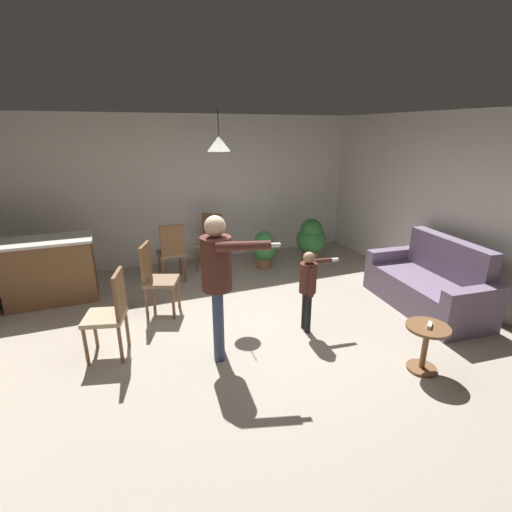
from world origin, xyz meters
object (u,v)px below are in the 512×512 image
Objects in this scene: person_adult at (218,273)px; couch_floral at (429,285)px; dining_chair_spare at (210,239)px; potted_plant_by_wall at (311,239)px; person_child at (309,283)px; dining_chair_by_counter at (156,276)px; dining_chair_near_wall at (172,250)px; dining_chair_centre_back at (111,311)px; spare_remote_on_table at (430,325)px; side_table_by_couch at (426,343)px; kitchen_counter at (50,270)px; potted_plant_corner at (264,248)px.

couch_floral is at bearing 107.91° from person_adult.
potted_plant_by_wall is (1.85, -0.42, -0.08)m from dining_chair_spare.
dining_chair_by_counter is (-1.69, 1.18, -0.11)m from person_child.
dining_chair_near_wall is 0.86m from dining_chair_spare.
spare_remote_on_table is at bearing -102.32° from dining_chair_centre_back.
person_adult is 2.43m from dining_chair_near_wall.
dining_chair_spare is at bearing 108.31° from side_table_by_couch.
dining_chair_spare is (-1.27, 3.84, 0.22)m from side_table_by_couch.
dining_chair_near_wall is 7.69× the size of spare_remote_on_table.
kitchen_counter is at bearing 37.64° from dining_chair_centre_back.
dining_chair_centre_back is (-3.02, 1.51, 0.22)m from side_table_by_couch.
person_adult is at bearing 42.65° from dining_chair_by_counter.
couch_floral is 1.87× the size of dining_chair_spare.
dining_chair_centre_back reaches higher than potted_plant_by_wall.
side_table_by_couch is 3.47m from potted_plant_by_wall.
side_table_by_couch is at bearing 77.74° from person_adult.
kitchen_counter is 3.45m from potted_plant_corner.
person_child is 1.05× the size of dining_chair_near_wall.
potted_plant_by_wall is at bearing -3.30° from potted_plant_corner.
dining_chair_near_wall is 4.00m from spare_remote_on_table.
couch_floral is at bearing 43.42° from side_table_by_couch.
potted_plant_corner reaches higher than side_table_by_couch.
spare_remote_on_table is at bearing 38.62° from person_child.
spare_remote_on_table is (0.37, -3.49, 0.15)m from potted_plant_corner.
dining_chair_spare is at bearing 108.31° from spare_remote_on_table.
potted_plant_by_wall is at bearing -155.23° from dining_chair_spare.
couch_floral is 2.38m from potted_plant_by_wall.
potted_plant_corner is 5.36× the size of spare_remote_on_table.
kitchen_counter is 2.01m from dining_chair_centre_back.
side_table_by_couch is 0.52× the size of dining_chair_by_counter.
person_adult reaches higher than kitchen_counter.
dining_chair_centre_back is (-2.29, 0.32, -0.11)m from person_child.
dining_chair_centre_back is (-0.59, -0.86, 0.00)m from dining_chair_by_counter.
spare_remote_on_table is at bearing 145.75° from dining_chair_spare.
dining_chair_near_wall reaches higher than spare_remote_on_table.
person_child is 2.59m from dining_chair_near_wall.
dining_chair_spare is (2.55, 0.48, 0.07)m from kitchen_counter.
person_adult is at bearing 114.33° from dining_chair_spare.
dining_chair_near_wall is at bearing 60.07° from couch_floral.
dining_chair_by_counter is at bearing -160.71° from potted_plant_by_wall.
dining_chair_centre_back is at bearing -152.01° from potted_plant_by_wall.
person_child is 2.70m from dining_chair_spare.
dining_chair_centre_back is at bearing 153.34° from spare_remote_on_table.
couch_floral is 3.97m from dining_chair_near_wall.
dining_chair_by_counter is 1.00× the size of dining_chair_spare.
spare_remote_on_table is (0.74, -1.20, -0.11)m from person_child.
kitchen_counter is (-5.01, 2.22, 0.15)m from couch_floral.
couch_floral and dining_chair_centre_back have the same top height.
dining_chair_centre_back reaches higher than kitchen_counter.
kitchen_counter is 1.79m from dining_chair_near_wall.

